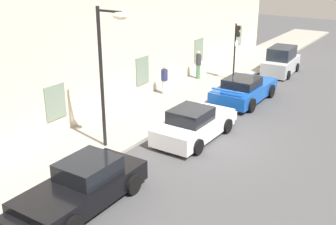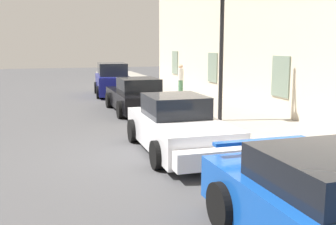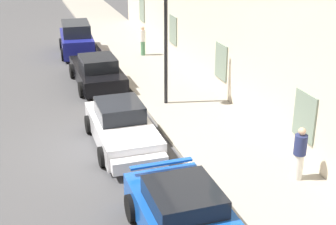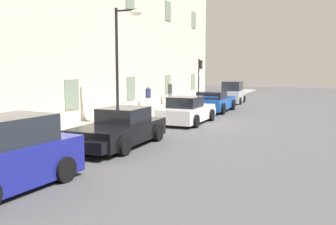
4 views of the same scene
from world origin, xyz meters
name	(u,v)px [view 2 (image 2 of 4)]	position (x,y,z in m)	size (l,w,h in m)	color
ground_plane	(155,152)	(0.00, 0.00, 0.00)	(80.00, 80.00, 0.00)	#444447
sidewalk	(287,139)	(0.00, 3.95, 0.07)	(60.00, 3.49, 0.14)	gray
sportscar_red_lead	(136,96)	(-6.54, 0.99, 0.61)	(4.84, 2.15, 1.42)	black
sportscar_yellow_flank	(180,129)	(0.18, 0.64, 0.61)	(4.61, 2.11, 1.43)	white
hatchback_distant	(112,81)	(-11.99, 0.89, 0.82)	(3.94, 2.08, 1.78)	navy
street_lamp	(211,6)	(-2.88, 2.72, 4.00)	(0.44, 1.42, 5.58)	black
pedestrian_strolling	(181,79)	(-10.11, 4.20, 0.97)	(0.34, 0.34, 1.60)	#4C7F59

